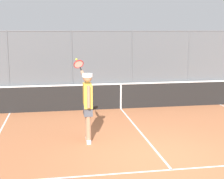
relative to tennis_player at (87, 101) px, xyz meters
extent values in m
plane|color=#B76B42|center=(-1.56, 1.46, -1.08)|extent=(60.00, 60.00, 0.00)
cube|color=white|center=(-1.56, 2.13, -1.08)|extent=(6.21, 0.05, 0.01)
cube|color=white|center=(-1.56, -0.64, -1.08)|extent=(0.05, 5.54, 0.01)
cylinder|color=#565B60|center=(-6.15, -8.21, 0.35)|extent=(0.07, 0.07, 2.86)
cylinder|color=#565B60|center=(-3.09, -8.21, 0.35)|extent=(0.07, 0.07, 2.86)
cylinder|color=#565B60|center=(-0.03, -8.21, 0.35)|extent=(0.07, 0.07, 2.86)
cylinder|color=#565B60|center=(3.03, -8.21, 0.35)|extent=(0.07, 0.07, 2.86)
cylinder|color=#565B60|center=(-1.56, -8.21, 1.74)|extent=(15.30, 0.05, 0.05)
cube|color=#565B60|center=(-1.56, -8.21, 0.35)|extent=(15.30, 0.02, 2.86)
cube|color=#387A3D|center=(-1.56, -8.86, 0.32)|extent=(18.30, 0.90, 2.80)
cube|color=silver|center=(-1.56, -8.03, -1.01)|extent=(16.30, 0.18, 0.15)
cube|color=black|center=(-1.56, -3.41, -0.63)|extent=(10.13, 0.02, 0.91)
cube|color=white|center=(-1.56, -3.41, -0.15)|extent=(10.13, 0.04, 0.05)
cube|color=white|center=(-1.56, -3.41, -0.63)|extent=(0.05, 0.04, 0.91)
cube|color=silver|center=(0.00, 0.16, -1.04)|extent=(0.11, 0.26, 0.09)
cylinder|color=#A87A5B|center=(0.00, 0.16, -0.57)|extent=(0.13, 0.13, 0.84)
cube|color=silver|center=(-0.01, -0.12, -1.04)|extent=(0.11, 0.26, 0.09)
cylinder|color=#A87A5B|center=(-0.01, -0.12, -0.57)|extent=(0.13, 0.13, 0.84)
cube|color=#474C56|center=(0.00, 0.02, -0.23)|extent=(0.23, 0.44, 0.26)
cube|color=gold|center=(0.00, 0.02, 0.15)|extent=(0.22, 0.52, 0.61)
cylinder|color=#A87A5B|center=(0.00, 0.33, 0.18)|extent=(0.08, 0.08, 0.56)
cylinder|color=#A87A5B|center=(0.04, -0.46, 0.58)|extent=(0.19, 0.41, 0.31)
sphere|color=#A87A5B|center=(0.00, 0.02, 0.61)|extent=(0.23, 0.23, 0.23)
cylinder|color=white|center=(0.00, 0.02, 0.68)|extent=(0.27, 0.27, 0.09)
cube|color=white|center=(-0.01, -0.11, 0.64)|extent=(0.20, 0.21, 0.02)
cylinder|color=black|center=(0.10, -0.71, 0.75)|extent=(0.07, 0.17, 0.13)
torus|color=red|center=(0.15, -0.89, 0.87)|extent=(0.33, 0.25, 0.26)
cylinder|color=silver|center=(0.15, -0.89, 0.87)|extent=(0.28, 0.20, 0.21)
sphere|color=#C1D138|center=(0.20, -1.06, 0.99)|extent=(0.07, 0.07, 0.07)
camera|label=1|loc=(0.79, 8.40, 1.84)|focal=53.28mm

